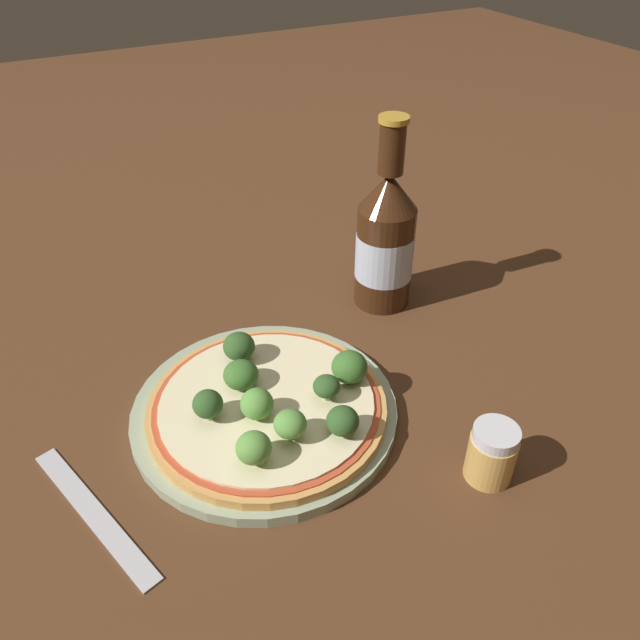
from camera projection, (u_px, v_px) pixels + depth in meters
ground_plane at (260, 407)px, 0.63m from camera, size 3.00×3.00×0.00m
plate at (262, 412)px, 0.62m from camera, size 0.26×0.26×0.01m
pizza at (267, 406)px, 0.60m from camera, size 0.23×0.23×0.01m
broccoli_floret_0 at (343, 421)px, 0.56m from camera, size 0.03×0.03×0.03m
broccoli_floret_1 at (257, 404)px, 0.57m from camera, size 0.03×0.03×0.03m
broccoli_floret_2 at (241, 375)px, 0.61m from camera, size 0.03×0.03×0.03m
broccoli_floret_3 at (208, 404)px, 0.57m from camera, size 0.03×0.03×0.03m
broccoli_floret_4 at (285, 426)px, 0.55m from camera, size 0.03×0.03×0.03m
broccoli_floret_5 at (254, 448)px, 0.53m from camera, size 0.03×0.03×0.03m
broccoli_floret_6 at (349, 367)px, 0.61m from camera, size 0.04×0.04×0.03m
broccoli_floret_7 at (327, 387)px, 0.59m from camera, size 0.03×0.03×0.03m
broccoli_floret_8 at (236, 348)px, 0.64m from camera, size 0.03×0.03×0.03m
beer_bottle at (385, 240)px, 0.73m from camera, size 0.07×0.07×0.23m
pepper_shaker at (492, 453)px, 0.54m from camera, size 0.04×0.04×0.06m
fork at (94, 513)px, 0.53m from camera, size 0.07×0.18×0.00m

